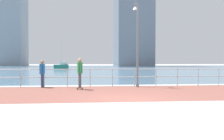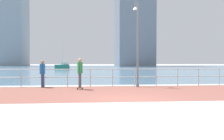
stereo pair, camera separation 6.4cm
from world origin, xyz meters
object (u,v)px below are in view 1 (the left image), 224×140
at_px(bystander, 42,71).
at_px(lamppost, 137,35).
at_px(sailboat_gray, 62,66).
at_px(skateboarder, 80,71).

bearing_deg(bystander, lamppost, -0.95).
xyz_separation_m(lamppost, sailboat_gray, (-8.23, 39.27, -2.57)).
xyz_separation_m(lamppost, skateboarder, (-3.45, -1.25, -2.11)).
bearing_deg(skateboarder, lamppost, 19.86).
distance_m(lamppost, bystander, 6.12).
height_order(bystander, sailboat_gray, sailboat_gray).
bearing_deg(lamppost, skateboarder, -160.14).
bearing_deg(bystander, sailboat_gray, 93.68).
distance_m(skateboarder, bystander, 2.63).
bearing_deg(sailboat_gray, lamppost, -78.16).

